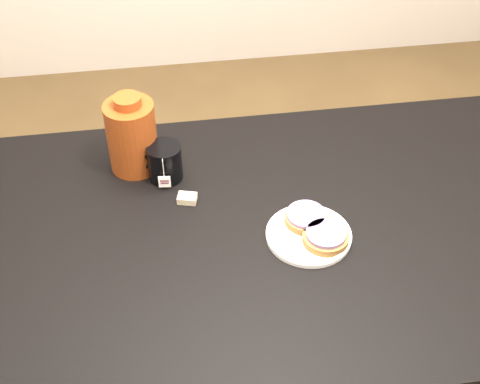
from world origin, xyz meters
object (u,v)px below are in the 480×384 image
at_px(bagel_back, 306,217).
at_px(teabag_pouch, 187,198).
at_px(mug, 164,162).
at_px(bagel_package, 132,135).
at_px(bagel_front, 326,237).
at_px(table, 277,253).
at_px(plate, 309,234).

height_order(bagel_back, teabag_pouch, bagel_back).
relative_size(bagel_back, mug, 1.04).
relative_size(teabag_pouch, bagel_package, 0.21).
relative_size(mug, bagel_package, 0.63).
relative_size(bagel_back, bagel_package, 0.66).
bearing_deg(mug, bagel_front, -33.44).
relative_size(table, bagel_front, 9.49).
height_order(bagel_front, bagel_package, bagel_package).
bearing_deg(table, bagel_front, -33.93).
relative_size(table, plate, 7.16).
xyz_separation_m(bagel_back, mug, (-0.31, 0.22, 0.02)).
height_order(plate, bagel_front, bagel_front).
bearing_deg(bagel_back, plate, -91.79).
bearing_deg(mug, bagel_back, -28.62).
xyz_separation_m(table, mug, (-0.25, 0.22, 0.13)).
distance_m(table, teabag_pouch, 0.25).
height_order(table, plate, plate).
xyz_separation_m(table, plate, (0.06, -0.04, 0.09)).
relative_size(plate, bagel_package, 0.93).
bearing_deg(teabag_pouch, bagel_front, -32.48).
relative_size(mug, teabag_pouch, 2.93).
xyz_separation_m(bagel_back, teabag_pouch, (-0.26, 0.12, -0.01)).
bearing_deg(table, bagel_package, 138.90).
bearing_deg(plate, mug, 140.18).
xyz_separation_m(plate, bagel_package, (-0.38, 0.31, 0.09)).
bearing_deg(teabag_pouch, table, -31.78).
xyz_separation_m(table, bagel_package, (-0.32, 0.28, 0.18)).
bearing_deg(bagel_front, plate, 139.06).
bearing_deg(bagel_front, mug, 140.08).
height_order(plate, mug, mug).
bearing_deg(mug, bagel_package, 148.54).
xyz_separation_m(mug, teabag_pouch, (0.05, -0.10, -0.04)).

